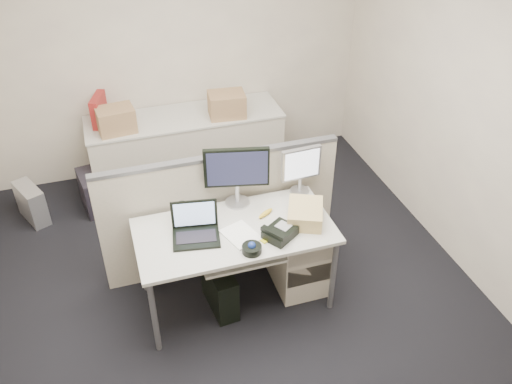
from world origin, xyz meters
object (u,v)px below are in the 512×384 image
object	(u,v)px
desk	(235,236)
laptop	(195,225)
monitor_main	(237,177)
desk_phone	(280,233)

from	to	relation	value
desk	laptop	size ratio (longest dim) A/B	4.36
laptop	monitor_main	bearing A→B (deg)	48.90
monitor_main	laptop	bearing A→B (deg)	-127.70
laptop	desk_phone	xyz separation A→B (m)	(0.60, -0.16, -0.09)
desk_phone	desk	bearing A→B (deg)	115.27
laptop	desk_phone	distance (m)	0.63
desk	monitor_main	xyz separation A→B (m)	(0.11, 0.32, 0.32)
desk	desk_phone	xyz separation A→B (m)	(0.30, -0.18, 0.10)
desk	monitor_main	world-z (taller)	monitor_main
monitor_main	desk_phone	size ratio (longest dim) A/B	2.23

